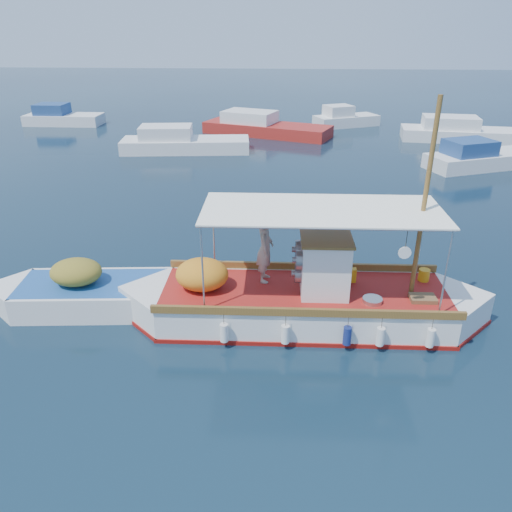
{
  "coord_description": "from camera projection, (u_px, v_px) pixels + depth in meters",
  "views": [
    {
      "loc": [
        -0.12,
        -12.35,
        7.41
      ],
      "look_at": [
        -0.85,
        0.0,
        1.59
      ],
      "focal_mm": 35.0,
      "sensor_mm": 36.0,
      "label": 1
    }
  ],
  "objects": [
    {
      "name": "ground",
      "position": [
        286.0,
        307.0,
        14.3
      ],
      "size": [
        160.0,
        160.0,
        0.0
      ],
      "primitive_type": "plane",
      "color": "black",
      "rests_on": "ground"
    },
    {
      "name": "fishing_caique",
      "position": [
        301.0,
        302.0,
        13.47
      ],
      "size": [
        10.08,
        2.93,
        6.15
      ],
      "rotation": [
        0.0,
        0.0,
        0.02
      ],
      "color": "white",
      "rests_on": "ground"
    },
    {
      "name": "dinghy",
      "position": [
        108.0,
        296.0,
        14.17
      ],
      "size": [
        6.94,
        2.35,
        1.7
      ],
      "rotation": [
        0.0,
        0.0,
        0.08
      ],
      "color": "white",
      "rests_on": "ground"
    },
    {
      "name": "bg_boat_nw",
      "position": [
        182.0,
        144.0,
        31.19
      ],
      "size": [
        8.08,
        3.17,
        1.8
      ],
      "rotation": [
        0.0,
        0.0,
        0.1
      ],
      "color": "silver",
      "rests_on": "ground"
    },
    {
      "name": "bg_boat_n",
      "position": [
        263.0,
        128.0,
        35.89
      ],
      "size": [
        9.5,
        5.87,
        1.8
      ],
      "rotation": [
        0.0,
        0.0,
        -0.37
      ],
      "color": "#A3221B",
      "rests_on": "ground"
    },
    {
      "name": "bg_boat_ne",
      "position": [
        478.0,
        159.0,
        27.71
      ],
      "size": [
        6.56,
        4.34,
        1.8
      ],
      "rotation": [
        0.0,
        0.0,
        0.38
      ],
      "color": "silver",
      "rests_on": "ground"
    },
    {
      "name": "bg_boat_e",
      "position": [
        465.0,
        133.0,
        34.07
      ],
      "size": [
        9.2,
        3.69,
        1.8
      ],
      "rotation": [
        0.0,
        0.0,
        -0.12
      ],
      "color": "silver",
      "rests_on": "ground"
    },
    {
      "name": "bg_boat_far_w",
      "position": [
        62.0,
        118.0,
        39.42
      ],
      "size": [
        5.89,
        2.34,
        1.8
      ],
      "rotation": [
        0.0,
        0.0,
        -0.01
      ],
      "color": "silver",
      "rests_on": "ground"
    },
    {
      "name": "bg_boat_far_n",
      "position": [
        344.0,
        120.0,
        38.84
      ],
      "size": [
        5.32,
        3.83,
        1.8
      ],
      "rotation": [
        0.0,
        0.0,
        0.42
      ],
      "color": "silver",
      "rests_on": "ground"
    }
  ]
}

